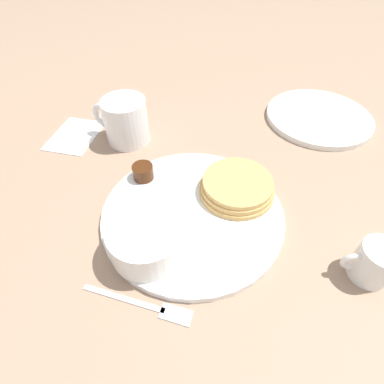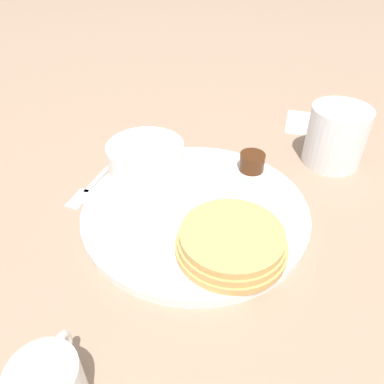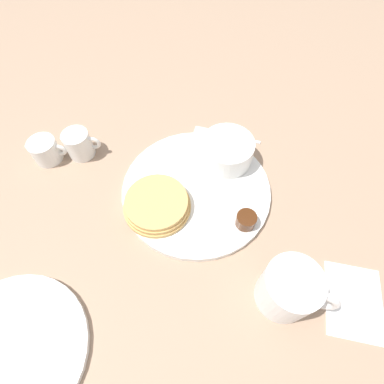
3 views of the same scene
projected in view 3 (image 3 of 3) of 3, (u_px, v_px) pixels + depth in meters
name	position (u px, v px, depth m)	size (l,w,h in m)	color
ground_plane	(196.00, 191.00, 0.59)	(4.00, 4.00, 0.00)	#9E7F66
plate	(196.00, 190.00, 0.58)	(0.29, 0.29, 0.01)	white
pancake_stack	(157.00, 204.00, 0.54)	(0.12, 0.12, 0.03)	tan
bowl	(227.00, 150.00, 0.59)	(0.10, 0.10, 0.05)	white
syrup_cup	(246.00, 220.00, 0.53)	(0.04, 0.04, 0.03)	#47230F
butter_ramekin	(238.00, 153.00, 0.60)	(0.05, 0.05, 0.05)	white
coffee_mug	(290.00, 290.00, 0.44)	(0.09, 0.12, 0.09)	white
creamer_pitcher_near	(79.00, 143.00, 0.61)	(0.05, 0.08, 0.06)	white
creamer_pitcher_far	(45.00, 150.00, 0.61)	(0.06, 0.08, 0.05)	white
fork	(219.00, 134.00, 0.66)	(0.03, 0.15, 0.00)	silver
napkin	(354.00, 301.00, 0.48)	(0.13, 0.11, 0.00)	white
far_plate	(10.00, 353.00, 0.43)	(0.23, 0.23, 0.01)	white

